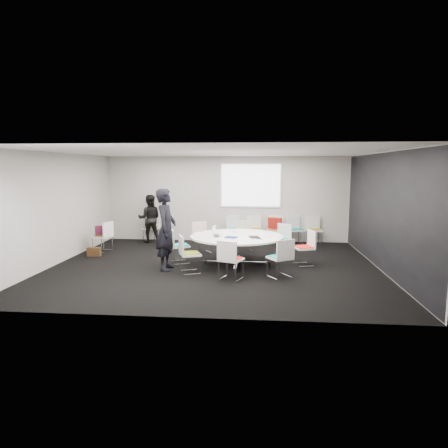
# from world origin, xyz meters

# --- Properties ---
(room_shell) EXTENTS (8.08, 7.08, 2.88)m
(room_shell) POSITION_xyz_m (0.09, 0.00, 1.40)
(room_shell) COLOR black
(room_shell) RESTS_ON ground
(conference_table) EXTENTS (2.34, 2.34, 0.73)m
(conference_table) POSITION_xyz_m (0.54, 0.24, 0.55)
(conference_table) COLOR silver
(conference_table) RESTS_ON ground
(projection_screen) EXTENTS (1.90, 0.03, 1.35)m
(projection_screen) POSITION_xyz_m (0.80, 3.46, 1.85)
(projection_screen) COLOR white
(projection_screen) RESTS_ON room_shell
(chair_ring_a) EXTENTS (0.57, 0.58, 0.88)m
(chair_ring_a) POSITION_xyz_m (2.22, 0.27, 0.28)
(chair_ring_a) COLOR silver
(chair_ring_a) RESTS_ON ground
(chair_ring_b) EXTENTS (0.64, 0.63, 0.88)m
(chair_ring_b) POSITION_xyz_m (1.69, 1.31, 0.28)
(chair_ring_b) COLOR silver
(chair_ring_b) RESTS_ON ground
(chair_ring_c) EXTENTS (0.57, 0.56, 0.88)m
(chair_ring_c) POSITION_xyz_m (0.67, 1.86, 0.28)
(chair_ring_c) COLOR silver
(chair_ring_c) RESTS_ON ground
(chair_ring_d) EXTENTS (0.63, 0.63, 0.88)m
(chair_ring_d) POSITION_xyz_m (-0.52, 1.49, 0.28)
(chair_ring_d) COLOR silver
(chair_ring_d) RESTS_ON ground
(chair_ring_e) EXTENTS (0.60, 0.60, 0.88)m
(chair_ring_e) POSITION_xyz_m (-0.93, 0.23, 0.28)
(chair_ring_e) COLOR silver
(chair_ring_e) RESTS_ON ground
(chair_ring_f) EXTENTS (0.59, 0.59, 0.88)m
(chair_ring_f) POSITION_xyz_m (-0.50, -0.72, 0.28)
(chair_ring_f) COLOR silver
(chair_ring_f) RESTS_ON ground
(chair_ring_g) EXTENTS (0.59, 0.59, 0.88)m
(chair_ring_g) POSITION_xyz_m (0.49, -1.19, 0.28)
(chair_ring_g) COLOR silver
(chair_ring_g) RESTS_ON ground
(chair_ring_h) EXTENTS (0.63, 0.62, 0.88)m
(chair_ring_h) POSITION_xyz_m (1.57, -0.92, 0.28)
(chair_ring_h) COLOR silver
(chair_ring_h) RESTS_ON ground
(chair_back_a) EXTENTS (0.61, 0.60, 0.88)m
(chair_back_a) POSITION_xyz_m (0.31, 3.12, 0.28)
(chair_back_a) COLOR silver
(chair_back_a) RESTS_ON ground
(chair_back_b) EXTENTS (0.53, 0.52, 0.88)m
(chair_back_b) POSITION_xyz_m (0.96, 3.15, 0.28)
(chair_back_b) COLOR silver
(chair_back_b) RESTS_ON ground
(chair_back_c) EXTENTS (0.53, 0.53, 0.88)m
(chair_back_c) POSITION_xyz_m (1.59, 3.15, 0.28)
(chair_back_c) COLOR silver
(chair_back_c) RESTS_ON ground
(chair_back_d) EXTENTS (0.59, 0.58, 0.88)m
(chair_back_d) POSITION_xyz_m (2.26, 3.16, 0.28)
(chair_back_d) COLOR silver
(chair_back_d) RESTS_ON ground
(chair_back_e) EXTENTS (0.52, 0.51, 0.88)m
(chair_back_e) POSITION_xyz_m (2.85, 3.17, 0.28)
(chair_back_e) COLOR silver
(chair_back_e) RESTS_ON ground
(chair_spare_left) EXTENTS (0.56, 0.57, 0.88)m
(chair_spare_left) POSITION_xyz_m (-3.43, 1.42, 0.28)
(chair_spare_left) COLOR silver
(chair_spare_left) RESTS_ON ground
(chair_person_back) EXTENTS (0.51, 0.50, 0.88)m
(chair_person_back) POSITION_xyz_m (-2.47, 3.17, 0.28)
(chair_person_back) COLOR silver
(chair_person_back) RESTS_ON ground
(person_main) EXTENTS (0.50, 0.73, 1.95)m
(person_main) POSITION_xyz_m (-1.10, -0.44, 0.97)
(person_main) COLOR black
(person_main) RESTS_ON ground
(person_back) EXTENTS (0.86, 0.73, 1.56)m
(person_back) POSITION_xyz_m (-2.48, 3.00, 0.78)
(person_back) COLOR black
(person_back) RESTS_ON ground
(laptop) EXTENTS (0.28, 0.39, 0.03)m
(laptop) POSITION_xyz_m (0.08, 0.15, 0.74)
(laptop) COLOR #333338
(laptop) RESTS_ON conference_table
(laptop_lid) EXTENTS (0.05, 0.30, 0.22)m
(laptop_lid) POSITION_xyz_m (-0.04, 0.25, 0.86)
(laptop_lid) COLOR silver
(laptop_lid) RESTS_ON conference_table
(notebook_black) EXTENTS (0.29, 0.35, 0.02)m
(notebook_black) POSITION_xyz_m (0.98, 0.03, 0.74)
(notebook_black) COLOR black
(notebook_black) RESTS_ON conference_table
(tablet_folio) EXTENTS (0.32, 0.29, 0.03)m
(tablet_folio) POSITION_xyz_m (0.41, -0.06, 0.74)
(tablet_folio) COLOR navy
(tablet_folio) RESTS_ON conference_table
(papers_right) EXTENTS (0.36, 0.36, 0.00)m
(papers_right) POSITION_xyz_m (1.20, 0.56, 0.73)
(papers_right) COLOR white
(papers_right) RESTS_ON conference_table
(papers_front) EXTENTS (0.34, 0.27, 0.00)m
(papers_front) POSITION_xyz_m (1.28, 0.23, 0.73)
(papers_front) COLOR silver
(papers_front) RESTS_ON conference_table
(cup) EXTENTS (0.08, 0.08, 0.09)m
(cup) POSITION_xyz_m (0.44, 0.65, 0.78)
(cup) COLOR white
(cup) RESTS_ON conference_table
(phone) EXTENTS (0.16, 0.12, 0.01)m
(phone) POSITION_xyz_m (1.12, -0.18, 0.73)
(phone) COLOR black
(phone) RESTS_ON conference_table
(maroon_bag) EXTENTS (0.42, 0.28, 0.28)m
(maroon_bag) POSITION_xyz_m (-3.45, 1.42, 0.62)
(maroon_bag) COLOR #54162F
(maroon_bag) RESTS_ON chair_spare_left
(brown_bag) EXTENTS (0.37, 0.19, 0.24)m
(brown_bag) POSITION_xyz_m (-3.45, 0.80, 0.12)
(brown_bag) COLOR #392412
(brown_bag) RESTS_ON ground
(red_jacket) EXTENTS (0.47, 0.30, 0.36)m
(red_jacket) POSITION_xyz_m (1.59, 2.92, 0.70)
(red_jacket) COLOR maroon
(red_jacket) RESTS_ON chair_back_c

